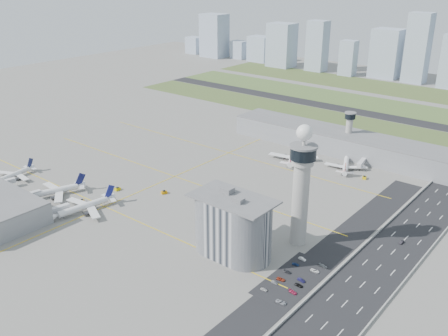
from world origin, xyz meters
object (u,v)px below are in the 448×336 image
Objects in this scene: airplane_far_a at (294,152)px; jet_bridge_far_1 at (364,161)px; jet_bridge_far_0 at (304,147)px; car_lot_2 at (281,279)px; car_lot_7 at (293,292)px; car_lot_3 at (288,272)px; secondary_tower at (349,129)px; tug_4 at (295,160)px; admin_building at (233,226)px; car_lot_0 at (264,289)px; tug_3 at (164,192)px; car_hw_1 at (402,242)px; airplane_near_c at (83,203)px; tug_0 at (56,188)px; control_tower at (301,181)px; car_lot_5 at (302,259)px; car_lot_1 at (275,282)px; jet_bridge_near_1 at (18,200)px; airplane_near_a at (13,172)px; car_lot_11 at (323,266)px; jet_bridge_near_2 at (46,215)px; car_lot_8 at (299,285)px; tug_5 at (364,177)px; car_lot_4 at (296,264)px; tug_2 at (82,201)px; airplane_near_b at (52,188)px; airplane_far_b at (346,162)px; car_lot_6 at (281,302)px; car_lot_10 at (315,271)px.

airplane_far_a is 3.14× the size of jet_bridge_far_1.
jet_bridge_far_0 is 178.63m from car_lot_2.
car_lot_3 is at bearing 48.90° from car_lot_7.
secondary_tower reaches higher than tug_4.
admin_building is 12.55× the size of car_lot_0.
car_hw_1 is at bearing 36.98° from tug_3.
secondary_tower reaches higher than airplane_near_c.
tug_0 is at bearing 99.08° from car_lot_7.
control_tower is 38.53m from car_lot_5.
car_lot_1 is at bearing -73.73° from control_tower.
jet_bridge_near_1 reaches higher than car_lot_0.
airplane_near_a reaches higher than car_lot_11.
jet_bridge_near_2 is 137.46m from car_lot_0.
tug_4 is at bearing 122.29° from control_tower.
jet_bridge_near_1 is at bearing 100.39° from car_lot_1.
tug_0 reaches higher than car_lot_1.
car_lot_3 is at bearing 149.33° from car_lot_11.
car_lot_8 is (10.15, -19.89, -0.00)m from car_lot_5.
jet_bridge_far_0 is at bearing 23.66° from tug_4.
car_lot_11 is at bearing -94.88° from tug_5.
admin_building is 10.97× the size of car_lot_8.
car_lot_4 is at bearing 13.72° from tug_3.
jet_bridge_far_0 is (-49.99, 154.00, -12.45)m from admin_building.
airplane_near_a is (-152.58, -192.20, -13.98)m from secondary_tower.
tug_2 is 0.92× the size of car_lot_0.
airplane_near_a is (-174.57, -20.20, -10.48)m from admin_building.
jet_bridge_near_2 is 4.15× the size of tug_4.
tug_5 is at bearing 14.04° from car_lot_8.
admin_building is 11.02× the size of car_hw_1.
car_hw_1 is (21.08, 45.77, -0.00)m from car_lot_11.
airplane_near_b is 10.95× the size of car_lot_3.
jet_bridge_far_1 reaches higher than car_lot_8.
jet_bridge_far_0 is 26.72m from tug_4.
tug_0 reaches higher than tug_4.
airplane_near_a reaches higher than jet_bridge_far_0.
admin_building is 162.39m from jet_bridge_far_0.
airplane_far_b reaches higher than tug_3.
secondary_tower is 193.14m from car_lot_7.
car_lot_6 is (41.56, -18.92, -14.66)m from admin_building.
jet_bridge_far_0 is (-42.89, 13.99, -2.12)m from airplane_far_b.
car_lot_5 is (19.51, -114.40, -0.41)m from tug_5.
airplane_near_a is 207.16m from car_lot_3.
airplane_near_c reaches higher than airplane_near_a.
airplane_near_a is at bearing 96.11° from car_lot_10.
car_lot_8 is (149.10, 9.08, -0.24)m from tug_2.
admin_building is 137.30m from tug_0.
jet_bridge_far_0 reaches higher than tug_0.
car_lot_1 is (167.23, 3.96, -0.47)m from tug_0.
car_hw_1 is (22.05, 51.86, 0.02)m from car_lot_10.
car_hw_1 is at bearing -29.71° from car_lot_5.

